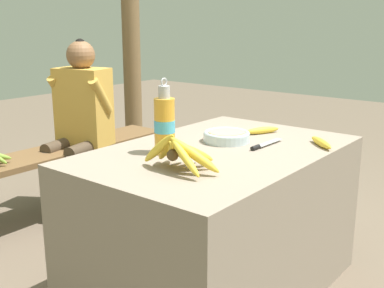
# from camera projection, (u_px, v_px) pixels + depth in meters

# --- Properties ---
(ground_plane) EXTENTS (12.00, 12.00, 0.00)m
(ground_plane) POSITION_uv_depth(u_px,v_px,m) (216.00, 288.00, 2.31)
(ground_plane) COLOR brown
(market_counter) EXTENTS (1.28, 0.84, 0.69)m
(market_counter) POSITION_uv_depth(u_px,v_px,m) (217.00, 221.00, 2.22)
(market_counter) COLOR gray
(market_counter) RESTS_ON ground_plane
(banana_bunch_ripe) EXTENTS (0.22, 0.35, 0.16)m
(banana_bunch_ripe) POSITION_uv_depth(u_px,v_px,m) (180.00, 151.00, 1.82)
(banana_bunch_ripe) COLOR #4C381E
(banana_bunch_ripe) RESTS_ON market_counter
(serving_bowl) EXTENTS (0.22, 0.22, 0.05)m
(serving_bowl) POSITION_uv_depth(u_px,v_px,m) (227.00, 136.00, 2.26)
(serving_bowl) COLOR silver
(serving_bowl) RESTS_ON market_counter
(water_bottle) EXTENTS (0.09, 0.09, 0.33)m
(water_bottle) POSITION_uv_depth(u_px,v_px,m) (165.00, 124.00, 2.04)
(water_bottle) COLOR gold
(water_bottle) RESTS_ON market_counter
(loose_banana_front) EXTENTS (0.16, 0.17, 0.03)m
(loose_banana_front) POSITION_uv_depth(u_px,v_px,m) (321.00, 142.00, 2.18)
(loose_banana_front) COLOR gold
(loose_banana_front) RESTS_ON market_counter
(loose_banana_side) EXTENTS (0.19, 0.12, 0.03)m
(loose_banana_side) POSITION_uv_depth(u_px,v_px,m) (262.00, 130.00, 2.43)
(loose_banana_side) COLOR gold
(loose_banana_side) RESTS_ON market_counter
(knife) EXTENTS (0.24, 0.03, 0.02)m
(knife) POSITION_uv_depth(u_px,v_px,m) (262.00, 145.00, 2.17)
(knife) COLOR #BCBCC1
(knife) RESTS_ON market_counter
(wooden_bench) EXTENTS (1.70, 0.32, 0.45)m
(wooden_bench) POSITION_uv_depth(u_px,v_px,m) (55.00, 161.00, 3.07)
(wooden_bench) COLOR brown
(wooden_bench) RESTS_ON ground_plane
(seated_vendor) EXTENTS (0.45, 0.42, 1.14)m
(seated_vendor) POSITION_uv_depth(u_px,v_px,m) (79.00, 114.00, 3.11)
(seated_vendor) COLOR #473828
(seated_vendor) RESTS_ON ground_plane
(support_post_far) EXTENTS (0.15, 0.15, 2.77)m
(support_post_far) POSITION_uv_depth(u_px,v_px,m) (130.00, 3.00, 3.90)
(support_post_far) COLOR brown
(support_post_far) RESTS_ON ground_plane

